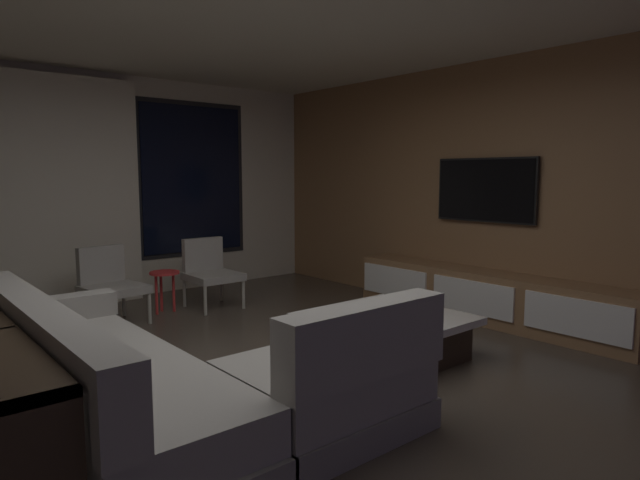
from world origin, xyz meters
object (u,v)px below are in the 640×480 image
(book_stack_on_coffee_table, at_px, (368,310))
(media_console, at_px, (488,298))
(accent_chair_near_window, at_px, (209,269))
(side_stool, at_px, (164,279))
(accent_chair_by_curtain, at_px, (109,281))
(sectional_couch, at_px, (164,384))
(mounted_tv, at_px, (485,190))
(coffee_table, at_px, (385,336))

(book_stack_on_coffee_table, xyz_separation_m, media_console, (1.69, -0.06, -0.13))
(accent_chair_near_window, bearing_deg, side_stool, 174.47)
(accent_chair_by_curtain, height_order, side_stool, accent_chair_by_curtain)
(sectional_couch, xyz_separation_m, media_console, (3.58, 0.14, -0.04))
(sectional_couch, distance_m, accent_chair_near_window, 3.13)
(book_stack_on_coffee_table, xyz_separation_m, mounted_tv, (1.87, 0.14, 0.97))
(accent_chair_near_window, xyz_separation_m, side_stool, (-0.53, 0.05, -0.06))
(accent_chair_near_window, distance_m, mounted_tv, 3.17)
(media_console, bearing_deg, book_stack_on_coffee_table, 177.99)
(book_stack_on_coffee_table, relative_size, accent_chair_near_window, 0.36)
(accent_chair_near_window, bearing_deg, mounted_tv, -48.15)
(accent_chair_near_window, height_order, mounted_tv, mounted_tv)
(coffee_table, xyz_separation_m, accent_chair_near_window, (-0.22, 2.54, 0.25))
(sectional_couch, height_order, coffee_table, sectional_couch)
(media_console, height_order, mounted_tv, mounted_tv)
(sectional_couch, relative_size, accent_chair_near_window, 3.21)
(coffee_table, distance_m, book_stack_on_coffee_table, 0.25)
(side_stool, bearing_deg, media_console, -46.62)
(accent_chair_by_curtain, bearing_deg, accent_chair_near_window, -1.16)
(coffee_table, height_order, mounted_tv, mounted_tv)
(accent_chair_by_curtain, relative_size, mounted_tv, 0.67)
(book_stack_on_coffee_table, bearing_deg, media_console, -2.01)
(mounted_tv, bearing_deg, book_stack_on_coffee_table, -175.74)
(accent_chair_near_window, xyz_separation_m, accent_chair_by_curtain, (-1.13, 0.02, 0.00))
(book_stack_on_coffee_table, height_order, mounted_tv, mounted_tv)
(sectional_couch, bearing_deg, mounted_tv, 5.14)
(coffee_table, relative_size, book_stack_on_coffee_table, 4.13)
(accent_chair_near_window, bearing_deg, sectional_couch, -123.76)
(accent_chair_by_curtain, bearing_deg, coffee_table, -62.19)
(mounted_tv, bearing_deg, side_stool, 137.83)
(coffee_table, bearing_deg, mounted_tv, 8.76)
(sectional_couch, xyz_separation_m, accent_chair_near_window, (1.74, 2.60, 0.14))
(sectional_couch, bearing_deg, media_console, 2.25)
(side_stool, bearing_deg, sectional_couch, -114.55)
(sectional_couch, bearing_deg, accent_chair_near_window, 56.24)
(book_stack_on_coffee_table, relative_size, side_stool, 0.61)
(coffee_table, bearing_deg, book_stack_on_coffee_table, 114.55)
(coffee_table, distance_m, accent_chair_near_window, 2.56)
(media_console, bearing_deg, coffee_table, -177.18)
(book_stack_on_coffee_table, height_order, accent_chair_by_curtain, accent_chair_by_curtain)
(accent_chair_by_curtain, bearing_deg, media_console, -39.85)
(sectional_couch, distance_m, accent_chair_by_curtain, 2.70)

